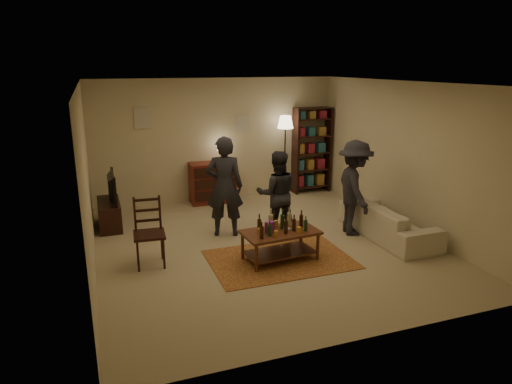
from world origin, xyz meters
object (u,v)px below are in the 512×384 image
coffee_table (280,235)px  person_right (277,194)px  person_left (225,187)px  sofa (388,220)px  dresser (213,181)px  person_by_sofa (354,188)px  dining_chair (149,229)px  tv_stand (109,207)px  bookshelf (312,149)px  floor_lamp (285,128)px

coffee_table → person_right: bearing=70.3°
person_left → person_right: (0.88, -0.31, -0.13)m
sofa → dresser: bearing=37.5°
coffee_table → person_by_sofa: size_ratio=0.72×
dining_chair → tv_stand: size_ratio=1.02×
coffee_table → person_left: size_ratio=0.68×
bookshelf → person_left: 3.47m
tv_stand → sofa: tv_stand is taller
person_left → tv_stand: bearing=-12.9°
dining_chair → person_left: (1.43, 0.80, 0.33)m
person_left → person_right: size_ratio=1.17×
sofa → tv_stand: bearing=64.7°
coffee_table → person_by_sofa: person_by_sofa is taller
tv_stand → person_by_sofa: size_ratio=0.62×
tv_stand → person_by_sofa: person_by_sofa is taller
sofa → floor_lamp: bearing=12.9°
dining_chair → bookshelf: bearing=38.9°
sofa → person_left: 2.97m
floor_lamp → dining_chair: bearing=-141.0°
bookshelf → person_left: bookshelf is taller
dining_chair → sofa: dining_chair is taller
tv_stand → person_right: size_ratio=0.69×
dresser → sofa: 3.93m
sofa → person_by_sofa: bearing=54.3°
floor_lamp → person_left: 2.90m
person_right → person_by_sofa: bearing=177.9°
floor_lamp → person_by_sofa: bearing=-85.8°
dresser → floor_lamp: (1.69, -0.06, 1.12)m
tv_stand → person_right: 3.19m
dining_chair → coffee_table: bearing=-11.9°
coffee_table → floor_lamp: (1.50, 3.33, 1.17)m
tv_stand → dresser: size_ratio=0.78×
person_right → dining_chair: bearing=26.9°
coffee_table → person_left: person_left is taller
coffee_table → person_by_sofa: 1.87m
person_left → person_right: 0.94m
person_right → person_by_sofa: (1.32, -0.40, 0.09)m
sofa → person_by_sofa: 0.83m
sofa → person_right: size_ratio=1.35×
tv_stand → dresser: bearing=22.1°
tv_stand → person_right: (2.82, -1.44, 0.38)m
person_right → bookshelf: bearing=-112.9°
dresser → floor_lamp: 2.03m
dining_chair → dresser: dresser is taller
dining_chair → floor_lamp: size_ratio=0.58×
tv_stand → dresser: dresser is taller
bookshelf → sofa: size_ratio=0.97×
tv_stand → bookshelf: size_ratio=0.52×
bookshelf → floor_lamp: 0.94m
dresser → floor_lamp: floor_lamp is taller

